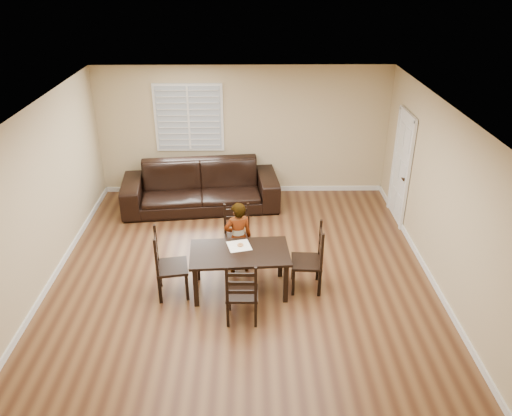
{
  "coord_description": "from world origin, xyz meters",
  "views": [
    {
      "loc": [
        0.14,
        -6.42,
        4.59
      ],
      "look_at": [
        0.23,
        0.67,
        1.0
      ],
      "focal_mm": 35.0,
      "sensor_mm": 36.0,
      "label": 1
    }
  ],
  "objects_px": {
    "chair_left": "(163,266)",
    "chair_right": "(315,261)",
    "sofa": "(201,186)",
    "child": "(238,238)",
    "donut": "(240,245)",
    "dining_table": "(240,257)",
    "chair_near": "(237,234)",
    "chair_far": "(242,298)"
  },
  "relations": [
    {
      "from": "child",
      "to": "dining_table",
      "type": "bearing_deg",
      "value": 78.34
    },
    {
      "from": "chair_near",
      "to": "child",
      "type": "bearing_deg",
      "value": -91.15
    },
    {
      "from": "chair_far",
      "to": "chair_left",
      "type": "bearing_deg",
      "value": -29.74
    },
    {
      "from": "dining_table",
      "to": "donut",
      "type": "bearing_deg",
      "value": 83.66
    },
    {
      "from": "chair_near",
      "to": "chair_far",
      "type": "distance_m",
      "value": 1.73
    },
    {
      "from": "dining_table",
      "to": "chair_far",
      "type": "relative_size",
      "value": 1.55
    },
    {
      "from": "donut",
      "to": "dining_table",
      "type": "bearing_deg",
      "value": -92.88
    },
    {
      "from": "dining_table",
      "to": "chair_right",
      "type": "height_order",
      "value": "chair_right"
    },
    {
      "from": "chair_far",
      "to": "child",
      "type": "xyz_separation_m",
      "value": [
        -0.07,
        1.32,
        0.17
      ]
    },
    {
      "from": "dining_table",
      "to": "donut",
      "type": "relative_size",
      "value": 16.03
    },
    {
      "from": "donut",
      "to": "child",
      "type": "bearing_deg",
      "value": 96.33
    },
    {
      "from": "dining_table",
      "to": "chair_near",
      "type": "distance_m",
      "value": 0.96
    },
    {
      "from": "chair_left",
      "to": "child",
      "type": "distance_m",
      "value": 1.27
    },
    {
      "from": "child",
      "to": "donut",
      "type": "bearing_deg",
      "value": 81.2
    },
    {
      "from": "chair_near",
      "to": "donut",
      "type": "height_order",
      "value": "chair_near"
    },
    {
      "from": "chair_far",
      "to": "chair_left",
      "type": "height_order",
      "value": "chair_left"
    },
    {
      "from": "dining_table",
      "to": "donut",
      "type": "xyz_separation_m",
      "value": [
        0.01,
        0.17,
        0.11
      ]
    },
    {
      "from": "chair_far",
      "to": "child",
      "type": "height_order",
      "value": "child"
    },
    {
      "from": "chair_near",
      "to": "child",
      "type": "height_order",
      "value": "child"
    },
    {
      "from": "chair_right",
      "to": "sofa",
      "type": "relative_size",
      "value": 0.35
    },
    {
      "from": "chair_far",
      "to": "sofa",
      "type": "xyz_separation_m",
      "value": [
        -0.87,
        3.66,
        0.0
      ]
    },
    {
      "from": "dining_table",
      "to": "chair_left",
      "type": "height_order",
      "value": "chair_left"
    },
    {
      "from": "chair_far",
      "to": "dining_table",
      "type": "bearing_deg",
      "value": -86.04
    },
    {
      "from": "dining_table",
      "to": "sofa",
      "type": "height_order",
      "value": "sofa"
    },
    {
      "from": "dining_table",
      "to": "chair_near",
      "type": "relative_size",
      "value": 1.54
    },
    {
      "from": "chair_near",
      "to": "chair_right",
      "type": "height_order",
      "value": "chair_right"
    },
    {
      "from": "sofa",
      "to": "chair_left",
      "type": "bearing_deg",
      "value": -101.92
    },
    {
      "from": "sofa",
      "to": "child",
      "type": "bearing_deg",
      "value": -77.22
    },
    {
      "from": "chair_far",
      "to": "donut",
      "type": "relative_size",
      "value": 10.37
    },
    {
      "from": "chair_far",
      "to": "chair_right",
      "type": "xyz_separation_m",
      "value": [
        1.1,
        0.84,
        0.04
      ]
    },
    {
      "from": "chair_left",
      "to": "donut",
      "type": "xyz_separation_m",
      "value": [
        1.14,
        0.25,
        0.22
      ]
    },
    {
      "from": "dining_table",
      "to": "chair_near",
      "type": "bearing_deg",
      "value": 90.2
    },
    {
      "from": "chair_right",
      "to": "sofa",
      "type": "bearing_deg",
      "value": -141.49
    },
    {
      "from": "chair_far",
      "to": "sofa",
      "type": "relative_size",
      "value": 0.32
    },
    {
      "from": "chair_left",
      "to": "chair_right",
      "type": "xyz_separation_m",
      "value": [
        2.27,
        0.14,
        -0.01
      ]
    },
    {
      "from": "chair_left",
      "to": "chair_right",
      "type": "relative_size",
      "value": 1.01
    },
    {
      "from": "chair_far",
      "to": "child",
      "type": "distance_m",
      "value": 1.33
    },
    {
      "from": "chair_left",
      "to": "chair_right",
      "type": "distance_m",
      "value": 2.27
    },
    {
      "from": "dining_table",
      "to": "donut",
      "type": "height_order",
      "value": "donut"
    },
    {
      "from": "donut",
      "to": "sofa",
      "type": "relative_size",
      "value": 0.03
    },
    {
      "from": "chair_far",
      "to": "sofa",
      "type": "bearing_deg",
      "value": -75.42
    },
    {
      "from": "chair_far",
      "to": "chair_left",
      "type": "distance_m",
      "value": 1.37
    }
  ]
}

